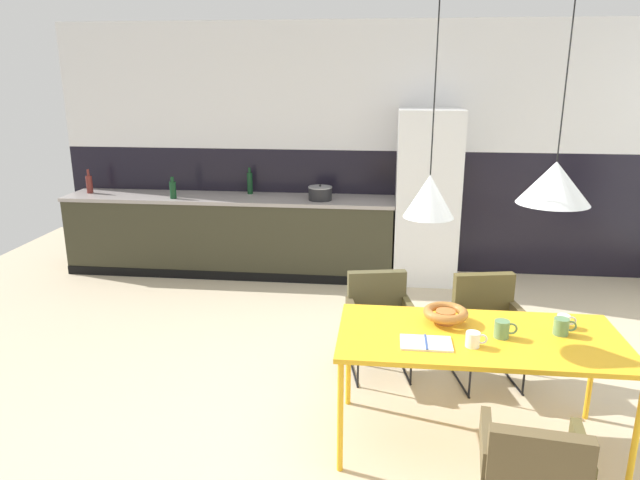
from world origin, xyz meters
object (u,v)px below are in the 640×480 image
at_px(pendant_lamp_over_table_far, 555,183).
at_px(bottle_vinegar_dark, 250,183).
at_px(bottle_spice_small, 89,184).
at_px(mug_wide_latte, 562,326).
at_px(mug_white_ceramic, 473,339).
at_px(pendant_lamp_over_table_near, 429,196).
at_px(mug_dark_espresso, 564,321).
at_px(refrigerator_column, 427,197).
at_px(bottle_wine_green, 173,189).
at_px(open_book, 426,343).
at_px(cooking_pot, 320,193).
at_px(mug_glass_clear, 502,329).
at_px(armchair_corner_seat, 488,316).
at_px(dining_table, 479,342).
at_px(fruit_bowl, 446,314).
at_px(armchair_far_side, 379,311).
at_px(armchair_near_window, 534,461).

bearing_deg(pendant_lamp_over_table_far, bottle_vinegar_dark, 127.75).
bearing_deg(bottle_spice_small, mug_wide_latte, -33.64).
bearing_deg(pendant_lamp_over_table_far, mug_white_ceramic, -155.81).
bearing_deg(mug_wide_latte, pendant_lamp_over_table_near, -178.20).
height_order(mug_dark_espresso, mug_wide_latte, mug_wide_latte).
height_order(refrigerator_column, bottle_spice_small, refrigerator_column).
bearing_deg(refrigerator_column, pendant_lamp_over_table_near, -93.88).
relative_size(bottle_vinegar_dark, bottle_wine_green, 1.25).
xyz_separation_m(open_book, cooking_pot, (-0.97, 3.14, 0.23)).
distance_m(open_book, mug_glass_clear, 0.48).
distance_m(bottle_wine_green, bottle_spice_small, 1.09).
distance_m(armchair_corner_seat, open_book, 1.15).
distance_m(refrigerator_column, dining_table, 3.07).
distance_m(armchair_corner_seat, fruit_bowl, 0.83).
distance_m(bottle_wine_green, pendant_lamp_over_table_far, 4.40).
xyz_separation_m(armchair_corner_seat, pendant_lamp_over_table_far, (0.14, -0.82, 1.16)).
bearing_deg(cooking_pot, mug_dark_espresso, -56.89).
bearing_deg(mug_wide_latte, pendant_lamp_over_table_far, -163.05).
distance_m(fruit_bowl, bottle_spice_small, 4.81).
xyz_separation_m(refrigerator_column, pendant_lamp_over_table_far, (0.47, -3.03, 0.73)).
xyz_separation_m(bottle_vinegar_dark, bottle_spice_small, (-1.87, -0.17, -0.02)).
xyz_separation_m(armchair_far_side, bottle_spice_small, (-3.41, 2.17, 0.52)).
relative_size(armchair_near_window, armchair_far_side, 0.93).
relative_size(armchair_near_window, mug_dark_espresso, 6.08).
xyz_separation_m(armchair_near_window, bottle_spice_small, (-4.18, 3.88, 0.53)).
height_order(dining_table, bottle_spice_small, bottle_spice_small).
height_order(armchair_corner_seat, mug_dark_espresso, mug_dark_espresso).
relative_size(armchair_near_window, pendant_lamp_over_table_near, 0.54).
height_order(mug_glass_clear, pendant_lamp_over_table_near, pendant_lamp_over_table_near).
height_order(open_book, bottle_spice_small, bottle_spice_small).
height_order(mug_wide_latte, bottle_spice_small, bottle_spice_small).
bearing_deg(mug_wide_latte, mug_white_ceramic, -157.69).
bearing_deg(fruit_bowl, armchair_corner_seat, 60.23).
relative_size(refrigerator_column, mug_white_ceramic, 15.23).
xyz_separation_m(mug_glass_clear, bottle_vinegar_dark, (-2.28, 3.25, 0.24)).
distance_m(cooking_pot, bottle_vinegar_dark, 0.89).
bearing_deg(pendant_lamp_over_table_far, armchair_far_side, 137.35).
distance_m(armchair_far_side, cooking_pot, 2.26).
distance_m(mug_dark_espresso, mug_wide_latte, 0.12).
xyz_separation_m(refrigerator_column, fruit_bowl, (-0.06, -2.89, -0.14)).
xyz_separation_m(armchair_far_side, bottle_wine_green, (-2.34, 1.99, 0.51)).
height_order(fruit_bowl, pendant_lamp_over_table_near, pendant_lamp_over_table_near).
distance_m(mug_wide_latte, bottle_spice_small, 5.42).
relative_size(fruit_bowl, mug_wide_latte, 2.06).
relative_size(mug_white_ceramic, mug_wide_latte, 0.91).
height_order(bottle_vinegar_dark, bottle_spice_small, bottle_vinegar_dark).
bearing_deg(armchair_near_window, refrigerator_column, 101.35).
bearing_deg(mug_glass_clear, armchair_corner_seat, 85.20).
height_order(armchair_far_side, open_book, armchair_far_side).
distance_m(mug_glass_clear, cooking_pot, 3.33).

